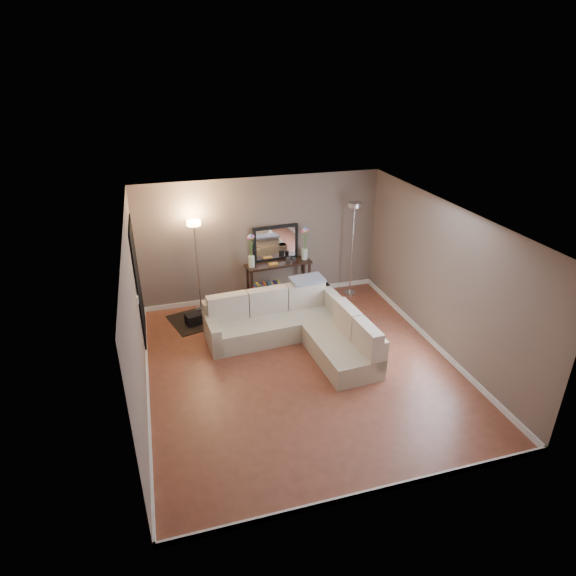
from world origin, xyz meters
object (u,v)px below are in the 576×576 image
object	(u,v)px
sectional_sofa	(297,326)
floor_lamp_unlit	(353,231)
console_table	(275,280)
floor_lamp_lit	(196,249)

from	to	relation	value
sectional_sofa	floor_lamp_unlit	world-z (taller)	floor_lamp_unlit
console_table	floor_lamp_unlit	xyz separation A→B (m)	(1.65, -0.14, 0.97)
console_table	sectional_sofa	bearing A→B (deg)	-91.25
console_table	floor_lamp_unlit	distance (m)	1.92
sectional_sofa	console_table	xyz separation A→B (m)	(0.04, 1.73, 0.15)
sectional_sofa	floor_lamp_lit	bearing A→B (deg)	131.66
console_table	floor_lamp_lit	bearing A→B (deg)	-179.93
floor_lamp_lit	floor_lamp_unlit	world-z (taller)	floor_lamp_unlit
sectional_sofa	floor_lamp_unlit	bearing A→B (deg)	43.18
sectional_sofa	floor_lamp_lit	world-z (taller)	floor_lamp_lit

